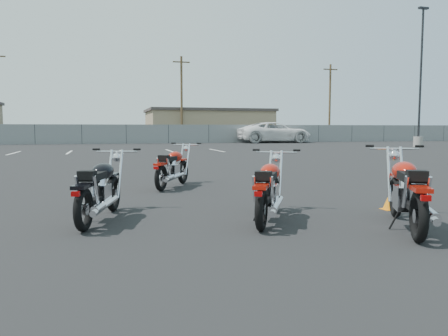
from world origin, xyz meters
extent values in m
plane|color=black|center=(0.00, 0.00, 0.00)|extent=(120.00, 120.00, 0.00)
torus|color=black|center=(-0.06, 3.63, 0.30)|extent=(0.39, 0.57, 0.60)
cylinder|color=silver|center=(-0.06, 3.63, 0.30)|extent=(0.16, 0.19, 0.16)
torus|color=black|center=(-0.76, 2.37, 0.30)|extent=(0.39, 0.57, 0.60)
cylinder|color=silver|center=(-0.76, 2.37, 0.30)|extent=(0.16, 0.19, 0.16)
cube|color=black|center=(-0.41, 3.00, 0.34)|extent=(0.60, 0.96, 0.06)
cube|color=silver|center=(-0.43, 2.96, 0.40)|extent=(0.43, 0.46, 0.30)
cylinder|color=silver|center=(-0.43, 2.96, 0.58)|extent=(0.29, 0.31, 0.26)
ellipsoid|color=#A11609|center=(-0.32, 3.16, 0.71)|extent=(0.55, 0.65, 0.25)
cube|color=black|center=(-0.55, 2.74, 0.69)|extent=(0.49, 0.60, 0.10)
cube|color=black|center=(-0.68, 2.53, 0.73)|extent=(0.28, 0.26, 0.12)
cube|color=#A11609|center=(-0.77, 2.36, 0.61)|extent=(0.36, 0.45, 0.05)
cube|color=#A11609|center=(-0.06, 3.63, 0.61)|extent=(0.28, 0.36, 0.04)
cylinder|color=silver|center=(-0.58, 2.45, 0.55)|extent=(0.13, 0.18, 0.39)
cylinder|color=silver|center=(-0.79, 2.56, 0.55)|extent=(0.13, 0.18, 0.39)
cylinder|color=silver|center=(-0.42, 2.66, 0.28)|extent=(0.61, 1.00, 0.13)
cylinder|color=silver|center=(-0.57, 2.39, 0.30)|extent=(0.28, 0.36, 0.13)
cylinder|color=silver|center=(0.08, 3.69, 0.61)|extent=(0.23, 0.37, 0.78)
cylinder|color=silver|center=(-0.08, 3.78, 0.61)|extent=(0.23, 0.37, 0.78)
sphere|color=silver|center=(0.08, 3.87, 0.87)|extent=(0.22, 0.22, 0.16)
cylinder|color=silver|center=(0.09, 3.89, 0.97)|extent=(0.62, 0.37, 0.03)
cylinder|color=black|center=(0.38, 3.70, 1.01)|extent=(0.12, 0.09, 0.04)
cylinder|color=black|center=(-0.22, 4.04, 1.01)|extent=(0.12, 0.09, 0.04)
cylinder|color=black|center=(-0.58, 2.98, 0.15)|extent=(0.15, 0.10, 0.30)
cube|color=#990505|center=(-0.90, 2.13, 0.55)|extent=(0.12, 0.10, 0.06)
torus|color=black|center=(-1.83, 0.22, 0.30)|extent=(0.28, 0.61, 0.61)
cylinder|color=silver|center=(-1.83, 0.22, 0.30)|extent=(0.14, 0.18, 0.16)
torus|color=black|center=(-2.24, -1.18, 0.30)|extent=(0.28, 0.61, 0.61)
cylinder|color=silver|center=(-2.24, -1.18, 0.30)|extent=(0.14, 0.18, 0.16)
cube|color=black|center=(-2.03, -0.48, 0.34)|extent=(0.39, 1.05, 0.06)
cube|color=silver|center=(-2.05, -0.53, 0.40)|extent=(0.38, 0.45, 0.30)
cylinder|color=silver|center=(-2.05, -0.53, 0.59)|extent=(0.26, 0.30, 0.27)
ellipsoid|color=black|center=(-1.98, -0.30, 0.73)|extent=(0.46, 0.65, 0.26)
cube|color=black|center=(-2.12, -0.77, 0.71)|extent=(0.41, 0.61, 0.10)
cube|color=black|center=(-2.19, -1.01, 0.75)|extent=(0.26, 0.24, 0.12)
cube|color=black|center=(-2.24, -1.20, 0.62)|extent=(0.29, 0.46, 0.05)
cube|color=black|center=(-1.83, 0.22, 0.62)|extent=(0.22, 0.37, 0.04)
cylinder|color=silver|center=(-2.08, -1.07, 0.56)|extent=(0.10, 0.19, 0.40)
cylinder|color=silver|center=(-2.31, -1.00, 0.56)|extent=(0.10, 0.19, 0.40)
cylinder|color=silver|center=(-1.96, -0.82, 0.28)|extent=(0.40, 1.09, 0.13)
cylinder|color=silver|center=(-2.05, -1.13, 0.30)|extent=(0.22, 0.38, 0.13)
cylinder|color=silver|center=(-1.71, 0.32, 0.63)|extent=(0.16, 0.40, 0.80)
cylinder|color=silver|center=(-1.88, 0.37, 0.63)|extent=(0.16, 0.40, 0.80)
sphere|color=silver|center=(-1.75, 0.50, 0.89)|extent=(0.20, 0.20, 0.16)
cylinder|color=silver|center=(-1.74, 0.52, 0.99)|extent=(0.69, 0.23, 0.03)
cylinder|color=black|center=(-1.41, 0.40, 1.03)|extent=(0.13, 0.07, 0.04)
cylinder|color=black|center=(-2.09, 0.59, 1.03)|extent=(0.13, 0.07, 0.04)
cylinder|color=black|center=(-2.20, -0.54, 0.15)|extent=(0.16, 0.07, 0.30)
cube|color=#990505|center=(-2.32, -1.45, 0.56)|extent=(0.11, 0.09, 0.06)
torus|color=black|center=(0.76, -0.51, 0.30)|extent=(0.38, 0.58, 0.60)
cylinder|color=silver|center=(0.76, -0.51, 0.30)|extent=(0.16, 0.19, 0.16)
torus|color=black|center=(0.07, -1.78, 0.30)|extent=(0.38, 0.58, 0.60)
cylinder|color=silver|center=(0.07, -1.78, 0.30)|extent=(0.16, 0.19, 0.16)
cube|color=black|center=(0.42, -1.14, 0.34)|extent=(0.59, 0.97, 0.06)
cube|color=silver|center=(0.40, -1.19, 0.40)|extent=(0.43, 0.47, 0.30)
cylinder|color=silver|center=(0.40, -1.19, 0.58)|extent=(0.29, 0.31, 0.26)
ellipsoid|color=#A11609|center=(0.51, -0.98, 0.72)|extent=(0.54, 0.65, 0.26)
cube|color=black|center=(0.28, -1.41, 0.70)|extent=(0.49, 0.61, 0.10)
cube|color=black|center=(0.16, -1.63, 0.74)|extent=(0.28, 0.26, 0.12)
cube|color=#A11609|center=(0.07, -1.80, 0.61)|extent=(0.36, 0.45, 0.05)
cube|color=#A11609|center=(0.76, -0.51, 0.61)|extent=(0.28, 0.36, 0.04)
cylinder|color=silver|center=(0.25, -1.70, 0.55)|extent=(0.13, 0.19, 0.39)
cylinder|color=silver|center=(0.04, -1.59, 0.55)|extent=(0.13, 0.19, 0.39)
cylinder|color=silver|center=(0.42, -1.48, 0.28)|extent=(0.60, 1.01, 0.13)
cylinder|color=silver|center=(0.27, -1.76, 0.30)|extent=(0.27, 0.37, 0.13)
cylinder|color=silver|center=(0.90, -0.44, 0.62)|extent=(0.23, 0.37, 0.79)
cylinder|color=silver|center=(0.74, -0.36, 0.62)|extent=(0.23, 0.37, 0.79)
sphere|color=silver|center=(0.90, -0.26, 0.88)|extent=(0.22, 0.22, 0.16)
cylinder|color=silver|center=(0.91, -0.24, 0.98)|extent=(0.63, 0.36, 0.03)
cylinder|color=black|center=(1.21, -0.43, 1.02)|extent=(0.12, 0.09, 0.04)
cylinder|color=black|center=(0.59, -0.09, 1.02)|extent=(0.12, 0.09, 0.04)
cylinder|color=black|center=(0.25, -1.16, 0.15)|extent=(0.15, 0.10, 0.30)
cube|color=#990505|center=(-0.06, -2.02, 0.55)|extent=(0.12, 0.10, 0.06)
torus|color=black|center=(2.43, -1.45, 0.32)|extent=(0.40, 0.63, 0.65)
cylinder|color=silver|center=(2.43, -1.45, 0.32)|extent=(0.18, 0.20, 0.17)
torus|color=black|center=(1.71, -2.85, 0.32)|extent=(0.40, 0.63, 0.65)
cylinder|color=silver|center=(1.71, -2.85, 0.32)|extent=(0.18, 0.20, 0.17)
cube|color=black|center=(2.07, -2.15, 0.37)|extent=(0.62, 1.06, 0.06)
cube|color=silver|center=(2.04, -2.20, 0.43)|extent=(0.46, 0.50, 0.32)
cylinder|color=silver|center=(2.04, -2.20, 0.63)|extent=(0.32, 0.34, 0.29)
ellipsoid|color=#A11609|center=(2.16, -1.97, 0.78)|extent=(0.58, 0.71, 0.28)
cube|color=black|center=(1.92, -2.44, 0.76)|extent=(0.52, 0.66, 0.11)
cube|color=black|center=(1.79, -2.68, 0.80)|extent=(0.30, 0.28, 0.13)
cube|color=#A11609|center=(1.70, -2.87, 0.67)|extent=(0.38, 0.49, 0.05)
cube|color=#A11609|center=(2.43, -1.45, 0.67)|extent=(0.29, 0.39, 0.04)
cylinder|color=silver|center=(1.90, -2.76, 0.60)|extent=(0.14, 0.20, 0.43)
cylinder|color=silver|center=(1.67, -2.64, 0.60)|extent=(0.14, 0.20, 0.43)
cylinder|color=silver|center=(2.07, -2.52, 0.30)|extent=(0.63, 1.11, 0.14)
cylinder|color=silver|center=(1.91, -2.82, 0.32)|extent=(0.29, 0.40, 0.14)
cylinder|color=silver|center=(2.57, -1.38, 0.67)|extent=(0.24, 0.41, 0.85)
cylinder|color=silver|center=(2.40, -1.29, 0.67)|extent=(0.24, 0.41, 0.85)
sphere|color=silver|center=(2.57, -1.18, 0.95)|extent=(0.23, 0.23, 0.17)
cylinder|color=silver|center=(2.58, -1.16, 1.06)|extent=(0.69, 0.38, 0.03)
cylinder|color=black|center=(2.90, -1.35, 1.10)|extent=(0.13, 0.09, 0.04)
cylinder|color=black|center=(2.23, -1.01, 1.10)|extent=(0.13, 0.09, 0.04)
cylinder|color=black|center=(1.88, -2.17, 0.16)|extent=(0.16, 0.10, 0.33)
cube|color=#990505|center=(1.57, -3.12, 0.60)|extent=(0.13, 0.11, 0.06)
cone|color=orange|center=(4.04, 0.27, 0.14)|extent=(0.21, 0.21, 0.26)
cube|color=orange|center=(4.04, 0.27, 0.00)|extent=(0.22, 0.22, 0.01)
cone|color=orange|center=(2.74, -0.86, 0.14)|extent=(0.21, 0.21, 0.26)
cube|color=orange|center=(2.74, -0.86, 0.00)|extent=(0.23, 0.23, 0.01)
cylinder|color=gray|center=(21.20, 21.09, 0.40)|extent=(0.70, 0.70, 0.80)
cylinder|color=black|center=(21.20, 21.09, 5.54)|extent=(0.16, 0.16, 9.48)
cube|color=black|center=(21.20, 21.09, 10.36)|extent=(0.80, 0.25, 0.15)
cube|color=slate|center=(0.00, 35.00, 0.90)|extent=(80.00, 0.04, 1.80)
cylinder|color=black|center=(-8.00, 35.00, 0.90)|extent=(0.06, 0.06, 1.80)
cylinder|color=black|center=(-4.00, 35.00, 0.90)|extent=(0.06, 0.06, 1.80)
cylinder|color=black|center=(0.00, 35.00, 0.90)|extent=(0.06, 0.06, 1.80)
cylinder|color=black|center=(4.00, 35.00, 0.90)|extent=(0.06, 0.06, 1.80)
cylinder|color=black|center=(8.00, 35.00, 0.90)|extent=(0.06, 0.06, 1.80)
cylinder|color=black|center=(12.00, 35.00, 0.90)|extent=(0.06, 0.06, 1.80)
cylinder|color=black|center=(16.00, 35.00, 0.90)|extent=(0.06, 0.06, 1.80)
cylinder|color=black|center=(20.00, 35.00, 0.90)|extent=(0.06, 0.06, 1.80)
cylinder|color=black|center=(24.00, 35.00, 0.90)|extent=(0.06, 0.06, 1.80)
cylinder|color=black|center=(28.00, 35.00, 0.90)|extent=(0.06, 0.06, 1.80)
cylinder|color=black|center=(32.00, 35.00, 0.90)|extent=(0.06, 0.06, 1.80)
cylinder|color=black|center=(36.00, 35.00, 0.90)|extent=(0.06, 0.06, 1.80)
cube|color=#8E7B5C|center=(10.00, 44.00, 1.70)|extent=(14.00, 9.00, 3.40)
cube|color=#443C39|center=(10.00, 44.00, 3.55)|extent=(14.40, 9.40, 0.30)
cylinder|color=#483621|center=(6.00, 39.00, 4.50)|extent=(0.24, 0.24, 9.00)
cube|color=#483621|center=(6.00, 39.00, 8.40)|extent=(1.80, 0.12, 0.12)
cylinder|color=#483621|center=(24.00, 40.00, 4.50)|extent=(0.24, 0.24, 9.00)
cube|color=#483621|center=(24.00, 40.00, 8.40)|extent=(1.80, 0.12, 0.12)
cube|color=silver|center=(-7.00, 20.00, 0.00)|extent=(0.12, 4.00, 0.01)
cube|color=silver|center=(-4.00, 20.00, 0.00)|extent=(0.12, 4.00, 0.01)
cube|color=silver|center=(-1.00, 20.00, 0.00)|extent=(0.12, 4.00, 0.01)
cube|color=silver|center=(2.00, 20.00, 0.00)|extent=(0.12, 4.00, 0.01)
cube|color=silver|center=(5.00, 20.00, 0.00)|extent=(0.12, 4.00, 0.01)
imported|color=white|center=(14.51, 33.85, 1.63)|extent=(3.47, 8.58, 3.25)
camera|label=1|loc=(-1.94, -7.25, 1.38)|focal=35.00mm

